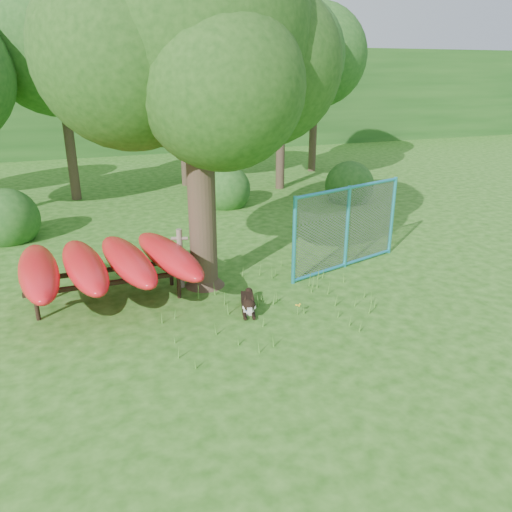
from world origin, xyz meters
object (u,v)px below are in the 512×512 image
object	(u,v)px
oak_tree	(194,47)
kayak_rack	(106,263)
husky_dog	(248,304)
fence_section	(347,227)

from	to	relation	value
oak_tree	kayak_rack	bearing A→B (deg)	-175.98
oak_tree	kayak_rack	world-z (taller)	oak_tree
kayak_rack	husky_dog	size ratio (longest dim) A/B	3.59
oak_tree	husky_dog	xyz separation A→B (m)	(0.50, -1.66, -4.84)
oak_tree	husky_dog	bearing A→B (deg)	-73.28
kayak_rack	husky_dog	world-z (taller)	kayak_rack
oak_tree	kayak_rack	xyz separation A→B (m)	(-2.07, -0.15, -4.16)
husky_dog	fence_section	distance (m)	3.53
oak_tree	fence_section	xyz separation A→B (m)	(3.59, -0.19, -3.99)
husky_dog	fence_section	size ratio (longest dim) A/B	0.31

